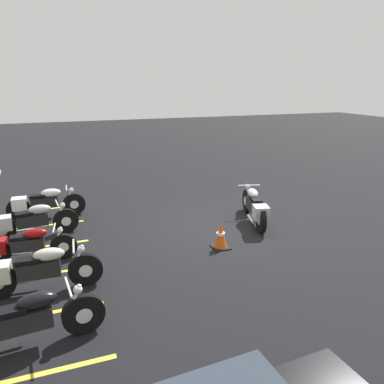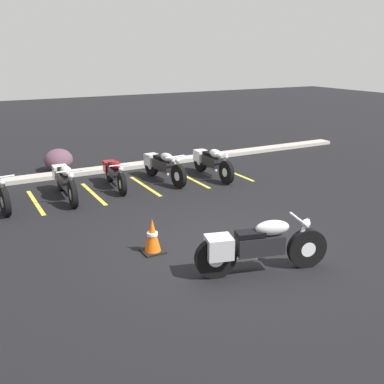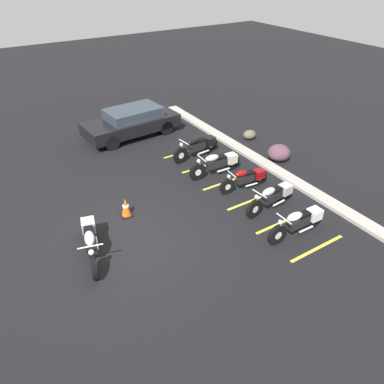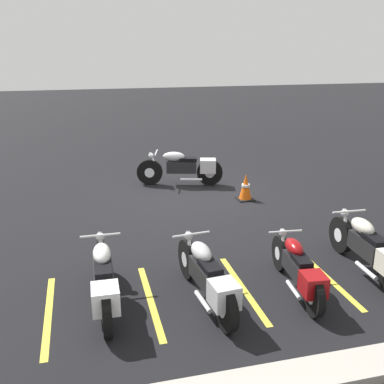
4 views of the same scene
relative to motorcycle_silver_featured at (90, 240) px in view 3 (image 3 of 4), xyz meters
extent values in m
plane|color=black|center=(0.12, 0.96, -0.49)|extent=(60.00, 60.00, 0.00)
cylinder|color=black|center=(0.90, -0.24, -0.14)|extent=(0.70, 0.30, 0.69)
cylinder|color=silver|center=(0.90, -0.24, -0.14)|extent=(0.29, 0.20, 0.26)
cylinder|color=black|center=(-0.67, 0.18, -0.14)|extent=(0.70, 0.30, 0.69)
cylinder|color=silver|center=(-0.67, 0.18, -0.14)|extent=(0.29, 0.20, 0.26)
cube|color=black|center=(0.06, -0.02, 0.02)|extent=(0.85, 0.49, 0.31)
ellipsoid|color=#B7B7BC|center=(0.27, -0.07, 0.30)|extent=(0.64, 0.42, 0.25)
cube|color=black|center=(-0.11, 0.03, 0.23)|extent=(0.51, 0.36, 0.08)
cube|color=#B7B7BC|center=(-0.62, 0.17, 0.05)|extent=(0.50, 0.47, 0.36)
cylinder|color=silver|center=(0.78, -0.21, 0.13)|extent=(0.28, 0.13, 0.56)
cylinder|color=silver|center=(0.72, -0.20, 0.41)|extent=(0.21, 0.64, 0.04)
sphere|color=silver|center=(0.85, -0.23, 0.32)|extent=(0.15, 0.15, 0.15)
cylinder|color=silver|center=(-0.15, 0.19, -0.30)|extent=(0.58, 0.22, 0.07)
cylinder|color=black|center=(-3.32, 4.90, -0.15)|extent=(0.19, 0.68, 0.67)
cylinder|color=silver|center=(-3.32, 4.90, -0.15)|extent=(0.15, 0.27, 0.25)
cylinder|color=black|center=(-3.48, 6.47, -0.15)|extent=(0.19, 0.68, 0.67)
cylinder|color=silver|center=(-3.48, 6.47, -0.15)|extent=(0.15, 0.27, 0.25)
cube|color=black|center=(-3.41, 5.74, 0.00)|extent=(0.36, 0.80, 0.30)
ellipsoid|color=black|center=(-3.39, 5.53, 0.28)|extent=(0.32, 0.59, 0.24)
cube|color=black|center=(-3.43, 5.91, 0.21)|extent=(0.29, 0.47, 0.08)
cube|color=black|center=(-3.48, 6.42, 0.03)|extent=(0.41, 0.44, 0.35)
cylinder|color=silver|center=(-3.33, 5.02, 0.11)|extent=(0.09, 0.27, 0.54)
cylinder|color=silver|center=(-3.34, 5.08, 0.38)|extent=(0.63, 0.10, 0.04)
sphere|color=silver|center=(-3.33, 4.95, 0.30)|extent=(0.14, 0.14, 0.14)
cylinder|color=silver|center=(-3.29, 6.00, -0.30)|extent=(0.13, 0.56, 0.07)
cylinder|color=black|center=(-1.83, 4.75, -0.15)|extent=(0.15, 0.67, 0.66)
cylinder|color=silver|center=(-1.83, 4.75, -0.15)|extent=(0.14, 0.26, 0.25)
cylinder|color=black|center=(-1.76, 6.30, -0.15)|extent=(0.15, 0.67, 0.66)
cylinder|color=silver|center=(-1.76, 6.30, -0.15)|extent=(0.14, 0.26, 0.25)
cube|color=black|center=(-1.80, 5.57, 0.00)|extent=(0.32, 0.77, 0.30)
ellipsoid|color=beige|center=(-1.80, 5.37, 0.27)|extent=(0.29, 0.57, 0.24)
cube|color=black|center=(-1.79, 5.74, 0.20)|extent=(0.26, 0.45, 0.08)
cube|color=beige|center=(-1.76, 6.25, 0.03)|extent=(0.38, 0.42, 0.34)
cylinder|color=silver|center=(-1.83, 4.87, 0.11)|extent=(0.07, 0.26, 0.53)
cylinder|color=silver|center=(-1.82, 4.93, 0.37)|extent=(0.62, 0.06, 0.04)
sphere|color=silver|center=(-1.83, 4.80, 0.29)|extent=(0.14, 0.14, 0.14)
cylinder|color=silver|center=(-1.64, 5.82, -0.30)|extent=(0.10, 0.55, 0.07)
cylinder|color=black|center=(-0.47, 5.11, -0.19)|extent=(0.16, 0.59, 0.59)
cylinder|color=silver|center=(-0.47, 5.11, -0.19)|extent=(0.13, 0.23, 0.22)
cylinder|color=black|center=(-0.35, 6.48, -0.19)|extent=(0.16, 0.59, 0.59)
cylinder|color=silver|center=(-0.35, 6.48, -0.19)|extent=(0.13, 0.23, 0.22)
cube|color=black|center=(-0.40, 5.84, -0.06)|extent=(0.31, 0.70, 0.27)
ellipsoid|color=maroon|center=(-0.42, 5.66, 0.18)|extent=(0.28, 0.52, 0.21)
cube|color=black|center=(-0.39, 5.99, 0.12)|extent=(0.25, 0.41, 0.07)
cube|color=maroon|center=(-0.35, 6.44, -0.03)|extent=(0.35, 0.38, 0.30)
cylinder|color=silver|center=(-0.46, 5.22, 0.04)|extent=(0.07, 0.24, 0.47)
cylinder|color=silver|center=(-0.46, 5.27, 0.27)|extent=(0.55, 0.08, 0.03)
sphere|color=silver|center=(-0.47, 5.15, 0.20)|extent=(0.12, 0.12, 0.12)
cylinder|color=silver|center=(-0.26, 6.05, -0.32)|extent=(0.11, 0.49, 0.06)
cylinder|color=black|center=(1.11, 5.00, -0.16)|extent=(0.18, 0.65, 0.64)
cylinder|color=silver|center=(1.11, 5.00, -0.16)|extent=(0.15, 0.26, 0.24)
cylinder|color=black|center=(0.96, 6.50, -0.16)|extent=(0.18, 0.65, 0.64)
cylinder|color=silver|center=(0.96, 6.50, -0.16)|extent=(0.15, 0.26, 0.24)
cube|color=black|center=(1.03, 5.80, -0.02)|extent=(0.34, 0.76, 0.29)
ellipsoid|color=#B7B7BC|center=(1.05, 5.61, 0.25)|extent=(0.31, 0.57, 0.23)
cube|color=black|center=(1.01, 5.97, 0.18)|extent=(0.27, 0.45, 0.08)
cube|color=#B7B7BC|center=(0.96, 6.46, 0.01)|extent=(0.39, 0.42, 0.33)
cylinder|color=silver|center=(1.09, 5.12, 0.09)|extent=(0.08, 0.26, 0.52)
cylinder|color=silver|center=(1.09, 5.17, 0.34)|extent=(0.61, 0.09, 0.04)
sphere|color=silver|center=(1.10, 5.05, 0.27)|extent=(0.14, 0.14, 0.14)
cylinder|color=silver|center=(1.14, 6.06, -0.31)|extent=(0.12, 0.54, 0.07)
cylinder|color=black|center=(2.46, 4.71, -0.16)|extent=(0.13, 0.65, 0.65)
cylinder|color=silver|center=(2.46, 4.71, -0.16)|extent=(0.13, 0.25, 0.25)
cylinder|color=black|center=(2.48, 6.24, -0.16)|extent=(0.13, 0.65, 0.65)
cylinder|color=silver|center=(2.48, 6.24, -0.16)|extent=(0.13, 0.25, 0.25)
cube|color=black|center=(2.47, 5.52, -0.01)|extent=(0.29, 0.75, 0.30)
ellipsoid|color=white|center=(2.47, 5.33, 0.25)|extent=(0.27, 0.56, 0.24)
cube|color=black|center=(2.48, 5.69, 0.18)|extent=(0.24, 0.44, 0.08)
cube|color=white|center=(2.48, 6.19, 0.02)|extent=(0.36, 0.40, 0.34)
cylinder|color=silver|center=(2.46, 4.83, 0.10)|extent=(0.06, 0.26, 0.52)
cylinder|color=silver|center=(2.46, 4.89, 0.35)|extent=(0.61, 0.05, 0.04)
sphere|color=silver|center=(2.46, 4.76, 0.27)|extent=(0.14, 0.14, 0.14)
cylinder|color=silver|center=(2.61, 5.77, -0.31)|extent=(0.08, 0.54, 0.07)
cylinder|color=black|center=(-5.92, 3.03, -0.17)|extent=(0.26, 0.65, 0.64)
cylinder|color=black|center=(-7.50, 2.94, -0.17)|extent=(0.26, 0.65, 0.64)
cylinder|color=black|center=(-6.09, 5.78, -0.17)|extent=(0.26, 0.65, 0.64)
cylinder|color=black|center=(-7.67, 5.68, -0.17)|extent=(0.26, 0.65, 0.64)
cube|color=black|center=(-6.79, 4.36, 0.08)|extent=(2.06, 4.40, 0.55)
cube|color=#2D3842|center=(-6.80, 4.51, 0.58)|extent=(1.66, 2.50, 0.45)
cube|color=#A8A399|center=(0.12, 7.67, -0.43)|extent=(18.00, 0.50, 0.12)
ellipsoid|color=#553847|center=(-1.34, 8.39, -0.14)|extent=(1.23, 1.23, 0.69)
ellipsoid|color=brown|center=(-3.59, 8.72, -0.28)|extent=(0.51, 0.61, 0.42)
cube|color=black|center=(-1.18, 1.57, -0.47)|extent=(0.40, 0.40, 0.03)
cone|color=#EA590F|center=(-1.18, 1.57, -0.16)|extent=(0.32, 0.32, 0.66)
cylinder|color=white|center=(-1.18, 1.57, -0.12)|extent=(0.20, 0.20, 0.06)
cube|color=gold|center=(-4.03, 5.57, -0.48)|extent=(0.10, 2.10, 0.00)
cube|color=gold|center=(-2.57, 5.57, -0.48)|extent=(0.10, 2.10, 0.00)
cube|color=gold|center=(-1.11, 5.57, -0.48)|extent=(0.10, 2.10, 0.00)
cube|color=gold|center=(0.35, 5.57, -0.48)|extent=(0.10, 2.10, 0.00)
cube|color=gold|center=(1.81, 5.57, -0.48)|extent=(0.10, 2.10, 0.00)
cube|color=gold|center=(3.27, 5.57, -0.48)|extent=(0.10, 2.10, 0.00)
camera|label=1|loc=(-8.69, 5.05, 3.38)|focal=35.00mm
camera|label=2|loc=(-4.18, -5.47, 3.09)|focal=42.00mm
camera|label=3|loc=(8.25, -1.89, 6.78)|focal=35.00mm
camera|label=4|loc=(2.63, 11.39, 3.14)|focal=42.00mm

